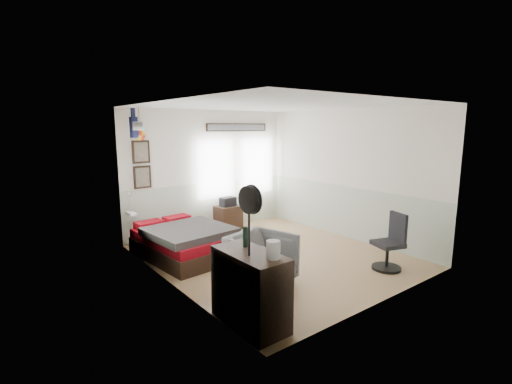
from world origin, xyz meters
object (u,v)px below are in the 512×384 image
at_px(nightstand, 228,218).
at_px(task_chair, 390,247).
at_px(bed, 184,242).
at_px(armchair, 262,260).
at_px(dresser, 250,289).

xyz_separation_m(nightstand, task_chair, (0.80, -3.66, 0.11)).
height_order(bed, nightstand, bed).
relative_size(bed, nightstand, 3.51).
distance_m(armchair, task_chair, 2.22).
height_order(bed, armchair, armchair).
bearing_deg(task_chair, bed, 150.99).
bearing_deg(armchair, dresser, -150.55).
xyz_separation_m(armchair, nightstand, (1.27, 2.85, -0.12)).
relative_size(dresser, nightstand, 1.82).
height_order(dresser, task_chair, task_chair).
bearing_deg(dresser, armchair, 44.57).
bearing_deg(bed, armchair, -83.76).
relative_size(bed, armchair, 2.25).
bearing_deg(nightstand, bed, -147.32).
relative_size(armchair, task_chair, 0.90).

